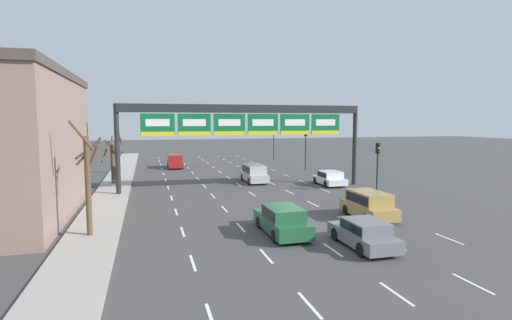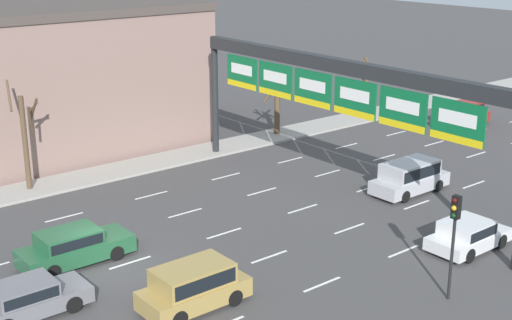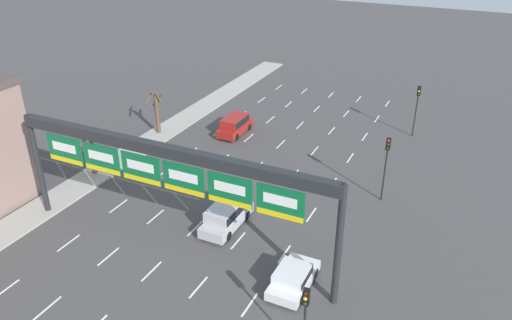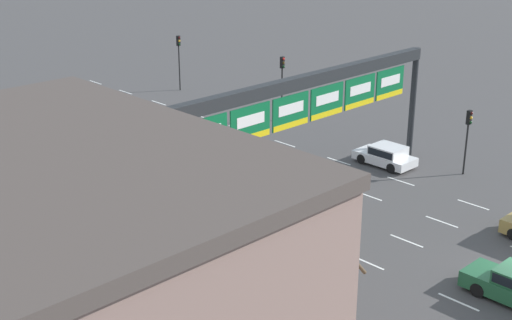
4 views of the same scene
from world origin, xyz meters
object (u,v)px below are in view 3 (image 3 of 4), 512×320
object	(u,v)px
sign_gantry	(164,164)
traffic_light_mid_block	(387,157)
suv_red	(235,124)
traffic_light_far_end	(417,101)
tree_bare_second	(91,148)
traffic_light_near_gantry	(305,309)
suv_silver	(226,214)
car_white	(293,277)
tree_bare_third	(157,110)

from	to	relation	value
sign_gantry	traffic_light_mid_block	xyz separation A→B (m)	(10.62, 11.99, -2.69)
suv_red	traffic_light_far_end	world-z (taller)	traffic_light_far_end
traffic_light_far_end	tree_bare_second	distance (m)	29.25
tree_bare_second	sign_gantry	bearing A→B (deg)	-27.03
traffic_light_near_gantry	suv_silver	bearing A→B (deg)	136.61
suv_red	traffic_light_far_end	xyz separation A→B (m)	(15.59, 6.82, 2.57)
traffic_light_near_gantry	tree_bare_second	world-z (taller)	tree_bare_second
traffic_light_mid_block	traffic_light_far_end	distance (m)	12.94
traffic_light_mid_block	car_white	bearing A→B (deg)	-101.49
traffic_light_near_gantry	traffic_light_far_end	xyz separation A→B (m)	(0.16, 29.19, 0.51)
suv_red	tree_bare_third	world-z (taller)	tree_bare_third
sign_gantry	suv_silver	xyz separation A→B (m)	(1.83, 3.93, -5.32)
suv_silver	tree_bare_second	world-z (taller)	tree_bare_second
sign_gantry	traffic_light_far_end	bearing A→B (deg)	66.87
traffic_light_near_gantry	car_white	bearing A→B (deg)	117.32
traffic_light_mid_block	tree_bare_third	bearing A→B (deg)	172.25
suv_silver	traffic_light_mid_block	bearing A→B (deg)	42.51
traffic_light_far_end	tree_bare_second	xyz separation A→B (m)	(-22.16, -19.06, -1.12)
suv_silver	traffic_light_near_gantry	xyz separation A→B (m)	(8.66, -8.19, 2.06)
sign_gantry	traffic_light_far_end	world-z (taller)	sign_gantry
sign_gantry	tree_bare_second	bearing A→B (deg)	152.97
suv_red	tree_bare_second	bearing A→B (deg)	-118.24
traffic_light_near_gantry	traffic_light_far_end	bearing A→B (deg)	89.69
suv_red	tree_bare_third	distance (m)	7.54
car_white	tree_bare_second	distance (m)	20.61
suv_silver	suv_red	bearing A→B (deg)	115.53
car_white	tree_bare_second	size ratio (longest dim) A/B	0.95
sign_gantry	tree_bare_third	bearing A→B (deg)	127.82
traffic_light_mid_block	traffic_light_far_end	xyz separation A→B (m)	(0.03, 12.94, -0.06)
sign_gantry	traffic_light_near_gantry	distance (m)	11.78
sign_gantry	traffic_light_mid_block	world-z (taller)	sign_gantry
suv_silver	traffic_light_far_end	xyz separation A→B (m)	(8.82, 21.00, 2.57)
suv_silver	tree_bare_second	size ratio (longest dim) A/B	1.10
car_white	tree_bare_second	xyz separation A→B (m)	(-19.73, 5.72, 1.69)
car_white	suv_silver	size ratio (longest dim) A/B	0.86
traffic_light_near_gantry	tree_bare_second	distance (m)	24.23
suv_silver	traffic_light_near_gantry	bearing A→B (deg)	-43.39
traffic_light_far_end	traffic_light_near_gantry	bearing A→B (deg)	-90.31
traffic_light_near_gantry	traffic_light_mid_block	world-z (taller)	traffic_light_mid_block
suv_red	traffic_light_far_end	size ratio (longest dim) A/B	0.88
suv_red	traffic_light_near_gantry	world-z (taller)	traffic_light_near_gantry
traffic_light_far_end	traffic_light_mid_block	bearing A→B (deg)	-90.12
car_white	traffic_light_near_gantry	distance (m)	5.47
car_white	tree_bare_third	world-z (taller)	tree_bare_third
sign_gantry	traffic_light_mid_block	size ratio (longest dim) A/B	4.29
traffic_light_mid_block	tree_bare_second	xyz separation A→B (m)	(-22.14, -6.12, -1.18)
sign_gantry	traffic_light_near_gantry	xyz separation A→B (m)	(10.49, -4.26, -3.26)
sign_gantry	traffic_light_near_gantry	world-z (taller)	sign_gantry
suv_silver	tree_bare_third	xyz separation A→B (m)	(-13.49, 11.09, 1.47)
tree_bare_third	tree_bare_second	bearing A→B (deg)	-89.09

